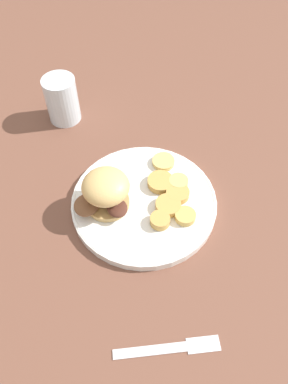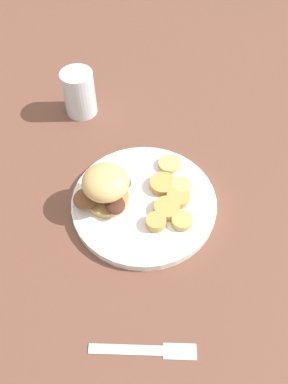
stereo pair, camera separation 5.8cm
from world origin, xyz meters
name	(u,v)px [view 1 (the left image)]	position (x,y,z in m)	size (l,w,h in m)	color
ground_plane	(144,205)	(0.00, 0.00, 0.00)	(4.00, 4.00, 0.00)	brown
dinner_plate	(144,202)	(0.00, 0.00, 0.01)	(0.28, 0.28, 0.02)	white
sandwich	(106,190)	(0.00, -0.07, 0.06)	(0.10, 0.12, 0.08)	tan
potato_round_0	(185,216)	(0.05, 0.07, 0.03)	(0.04, 0.04, 0.01)	tan
potato_round_1	(163,162)	(-0.09, 0.05, 0.02)	(0.05, 0.05, 0.01)	#DBB766
potato_round_2	(160,182)	(-0.03, 0.04, 0.03)	(0.05, 0.05, 0.01)	tan
potato_round_3	(168,205)	(0.02, 0.04, 0.03)	(0.05, 0.05, 0.01)	tan
potato_round_4	(160,220)	(0.06, 0.02, 0.03)	(0.04, 0.04, 0.02)	tan
potato_round_5	(179,182)	(-0.03, 0.07, 0.03)	(0.04, 0.04, 0.01)	#DBB766
potato_round_6	(178,194)	(0.00, 0.07, 0.03)	(0.05, 0.05, 0.01)	tan
fork	(169,348)	(0.27, 0.00, 0.00)	(0.03, 0.17, 0.00)	silver
drinking_glass	(62,100)	(-0.28, -0.15, 0.05)	(0.07, 0.07, 0.11)	silver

